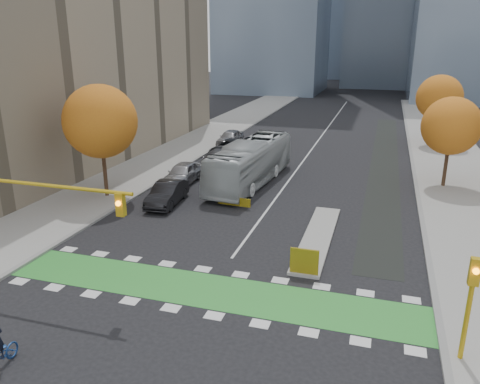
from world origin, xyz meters
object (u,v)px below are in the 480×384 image
Objects in this scene: tree_east_near at (451,126)px; tree_west at (100,122)px; tree_east_far at (439,98)px; parked_car_c at (217,160)px; parked_car_d at (230,148)px; parked_car_e at (230,138)px; parked_car_a at (183,173)px; bus at (251,162)px; hazard_board at (304,261)px; parked_car_b at (167,193)px; traffic_signal_east at (471,294)px; traffic_signal_west at (24,206)px.

tree_west is at bearing -157.38° from tree_east_near.
tree_east_far is 25.65m from parked_car_c.
parked_car_e reaches higher than parked_car_d.
parked_car_d is (-19.86, -11.11, -4.43)m from tree_east_far.
parked_car_a is (-20.57, -21.11, -4.40)m from tree_east_far.
bus is 5.35m from parked_car_c.
tree_east_far is at bearing 75.88° from hazard_board.
tree_east_near reaches higher than parked_car_b.
tree_east_near is at bearing 86.19° from traffic_signal_east.
tree_west is 1.69× the size of parked_car_e.
bus is (-6.84, 14.42, 0.94)m from hazard_board.
traffic_signal_west is at bearing -90.13° from parked_car_a.
tree_east_near reaches higher than traffic_signal_east.
traffic_signal_west is at bearing -85.34° from parked_car_d.
tree_west is 16.32m from parked_car_d.
traffic_signal_east is 32.76m from parked_car_d.
tree_west is (-16.00, 7.80, 4.82)m from hazard_board.
parked_car_b is 0.99× the size of parked_car_e.
parked_car_a is (-0.14, 17.40, -3.19)m from traffic_signal_west.
parked_car_e is (-21.50, -6.11, -4.41)m from tree_east_far.
parked_car_c is 0.95× the size of parked_car_d.
parked_car_a is at bearing -88.21° from parked_car_d.
parked_car_c is 5.02m from parked_car_d.
bus is at bearing -34.21° from parked_car_c.
parked_car_e reaches higher than parked_car_b.
tree_east_near is 0.57× the size of bus.
tree_east_near is 23.56m from parked_car_e.
parked_car_c is at bearing 63.04° from tree_west.
parked_car_e is at bearing 91.89° from traffic_signal_west.
parked_car_b is 0.83× the size of parked_car_d.
tree_east_far is at bearing 62.05° from traffic_signal_west.
parked_car_d is at bearing 88.81° from traffic_signal_west.
traffic_signal_west is 1.76× the size of parked_car_b.
parked_car_c is (5.03, 9.89, -4.81)m from tree_west.
bus is (5.09, 19.13, -2.29)m from traffic_signal_west.
traffic_signal_east is 28.47m from parked_car_c.
bus is at bearing -55.50° from parked_car_d.
hazard_board is at bearing -114.20° from tree_east_near.
tree_west is 0.96× the size of traffic_signal_west.
tree_west reaches higher than bus.
hazard_board is 0.17× the size of tree_west.
parked_car_c is (-19.47, -16.11, -4.43)m from tree_east_far.
parked_car_d is (-4.52, 8.27, -0.93)m from bus.
parked_car_d is at bearing 85.35° from parked_car_a.
parked_car_a is at bearing 136.86° from traffic_signal_east.
tree_east_near reaches higher than parked_car_a.
parked_car_d is at bearing 123.10° from traffic_signal_east.
bus is at bearing 53.12° from parked_car_b.
traffic_signal_east reaches higher than bus.
bus is 2.57× the size of parked_car_e.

